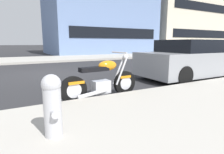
# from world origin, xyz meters

# --- Properties ---
(ground_plane) EXTENTS (260.00, 260.00, 0.00)m
(ground_plane) POSITION_xyz_m (0.00, 0.00, 0.00)
(ground_plane) COLOR #28282B
(sidewalk_far_curb) EXTENTS (120.00, 5.00, 0.14)m
(sidewalk_far_curb) POSITION_xyz_m (12.00, 7.00, 0.07)
(sidewalk_far_curb) COLOR #ADA89E
(sidewalk_far_curb) RESTS_ON ground
(parking_stall_stripe) EXTENTS (0.12, 2.20, 0.01)m
(parking_stall_stripe) POSITION_xyz_m (0.00, -3.90, 0.00)
(parking_stall_stripe) COLOR silver
(parking_stall_stripe) RESTS_ON ground
(parked_motorcycle) EXTENTS (1.99, 0.62, 1.10)m
(parked_motorcycle) POSITION_xyz_m (0.46, -4.41, 0.42)
(parked_motorcycle) COLOR black
(parked_motorcycle) RESTS_ON ground
(parked_car_mid_block) EXTENTS (4.21, 1.98, 1.42)m
(parked_car_mid_block) POSITION_xyz_m (4.61, -3.59, 0.68)
(parked_car_mid_block) COLOR gray
(parked_car_mid_block) RESTS_ON ground
(fire_hydrant) EXTENTS (0.24, 0.36, 0.80)m
(fire_hydrant) POSITION_xyz_m (-0.98, -5.97, 0.56)
(fire_hydrant) COLOR #B7B7BC
(fire_hydrant) RESTS_ON sidewalk_near_curb
(townhouse_behind_pole) EXTENTS (12.25, 9.49, 10.72)m
(townhouse_behind_pole) POSITION_xyz_m (8.77, 14.01, 5.36)
(townhouse_behind_pole) COLOR #6B84B2
(townhouse_behind_pole) RESTS_ON ground
(townhouse_near_left) EXTENTS (13.93, 9.11, 11.83)m
(townhouse_near_left) POSITION_xyz_m (23.00, 13.82, 5.92)
(townhouse_near_left) COLOR beige
(townhouse_near_left) RESTS_ON ground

